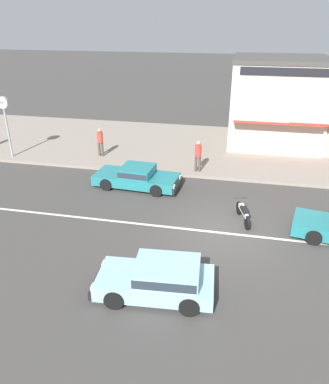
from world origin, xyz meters
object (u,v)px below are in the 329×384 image
motorcycle_1 (243,212)px  sedan_teal_0 (137,177)px  street_clock (4,112)px  pedestrian_by_shop (198,154)px  hatchback_pale_blue_4 (159,278)px  shopfront_far_kios (276,101)px  pedestrian_mid_kerb (100,140)px

motorcycle_1 → sedan_teal_0: bearing=155.0°
street_clock → pedestrian_by_shop: bearing=-0.2°
hatchback_pale_blue_4 → street_clock: size_ratio=1.06×
shopfront_far_kios → street_clock: bearing=-158.2°
motorcycle_1 → pedestrian_by_shop: pedestrian_by_shop is taller
street_clock → pedestrian_by_shop: street_clock is taller
pedestrian_by_shop → shopfront_far_kios: bearing=56.2°
sedan_teal_0 → shopfront_far_kios: shopfront_far_kios is taller
motorcycle_1 → pedestrian_mid_kerb: size_ratio=1.06×
hatchback_pale_blue_4 → pedestrian_by_shop: size_ratio=2.20×
sedan_teal_0 → street_clock: size_ratio=1.22×
street_clock → pedestrian_mid_kerb: 5.62m
hatchback_pale_blue_4 → pedestrian_mid_kerb: (-6.16, 11.20, 0.55)m
motorcycle_1 → shopfront_far_kios: shopfront_far_kios is taller
motorcycle_1 → hatchback_pale_blue_4: bearing=-114.9°
street_clock → pedestrian_mid_kerb: (5.21, 1.20, -1.71)m
sedan_teal_0 → pedestrian_mid_kerb: pedestrian_mid_kerb is taller
motorcycle_1 → pedestrian_mid_kerb: (-8.56, 6.02, 0.72)m
pedestrian_mid_kerb → sedan_teal_0: bearing=-47.4°
hatchback_pale_blue_4 → pedestrian_mid_kerb: bearing=118.8°
street_clock → shopfront_far_kios: (15.40, 6.16, 0.01)m
street_clock → pedestrian_mid_kerb: size_ratio=2.10×
street_clock → shopfront_far_kios: size_ratio=0.58×
motorcycle_1 → street_clock: size_ratio=0.50×
shopfront_far_kios → sedan_teal_0: bearing=-129.0°
shopfront_far_kios → hatchback_pale_blue_4: bearing=-104.0°
motorcycle_1 → street_clock: bearing=160.7°
shopfront_far_kios → pedestrian_by_shop: bearing=-123.8°
hatchback_pale_blue_4 → shopfront_far_kios: shopfront_far_kios is taller
pedestrian_mid_kerb → shopfront_far_kios: 11.46m
motorcycle_1 → pedestrian_mid_kerb: pedestrian_mid_kerb is taller
street_clock → motorcycle_1: bearing=-19.3°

